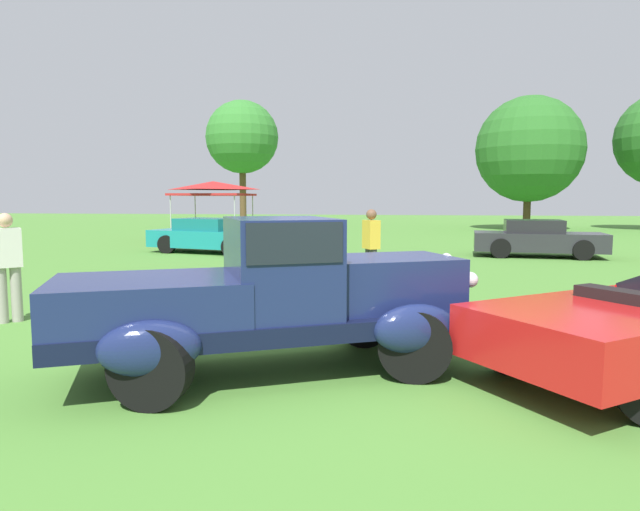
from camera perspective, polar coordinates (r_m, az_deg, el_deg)
The scene contains 9 objects.
ground_plane at distance 6.23m, azimuth -1.69°, elevation -11.86°, with size 120.00×120.00×0.00m, color #4C8433.
feature_pickup_truck at distance 5.99m, azimuth -4.92°, elevation -4.07°, with size 4.60×3.19×1.70m.
show_car_teal at distance 19.75m, azimuth -11.43°, elevation 2.02°, with size 4.65×2.72×1.22m.
show_car_charcoal at distance 19.37m, azimuth 21.70°, elevation 1.64°, with size 4.24×2.14×1.22m.
spectator_by_row at distance 9.66m, azimuth -29.80°, elevation -0.75°, with size 0.45×0.45×1.69m.
spectator_far_side at distance 11.56m, azimuth 5.35°, elevation 0.98°, with size 0.40×0.47×1.69m.
canopy_tent_left_field at distance 25.73m, azimuth -11.07°, elevation 6.97°, with size 3.23×3.23×2.71m.
treeline_far_left at distance 37.50m, azimuth -8.12°, elevation 12.08°, with size 4.81×4.81×8.40m.
treeline_mid_left at distance 36.01m, azimuth 20.97°, elevation 10.28°, with size 6.37×6.37×8.08m.
Camera 1 is at (1.05, -5.84, 1.90)m, focal length 30.70 mm.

